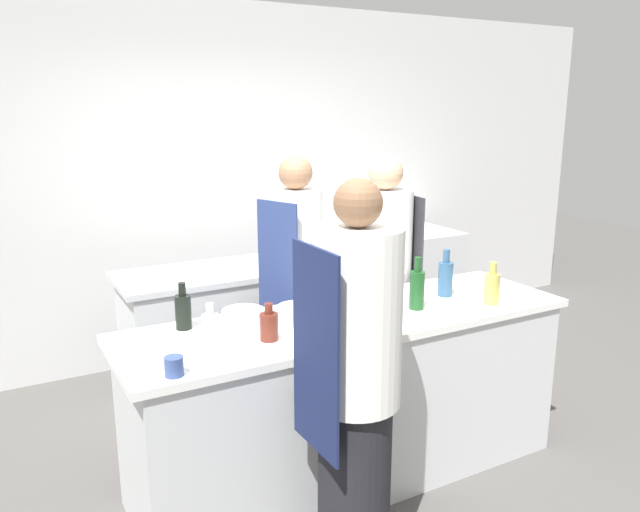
{
  "coord_description": "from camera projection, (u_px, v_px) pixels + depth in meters",
  "views": [
    {
      "loc": [
        -1.66,
        -2.64,
        2.02
      ],
      "look_at": [
        0.0,
        0.35,
        1.18
      ],
      "focal_mm": 35.0,
      "sensor_mm": 36.0,
      "label": 1
    }
  ],
  "objects": [
    {
      "name": "chef_at_pass_far",
      "position": [
        296.0,
        295.0,
        3.83
      ],
      "size": [
        0.38,
        0.37,
        1.73
      ],
      "rotation": [
        0.0,
        0.0,
        1.95
      ],
      "color": "black",
      "rests_on": "ground_plane"
    },
    {
      "name": "bowl_mixing_large",
      "position": [
        244.0,
        318.0,
        3.13
      ],
      "size": [
        0.21,
        0.21,
        0.08
      ],
      "color": "white",
      "rests_on": "prep_counter"
    },
    {
      "name": "oven_range",
      "position": [
        399.0,
        282.0,
        5.61
      ],
      "size": [
        0.98,
        0.69,
        0.92
      ],
      "color": "silver",
      "rests_on": "ground_plane"
    },
    {
      "name": "chef_at_prep_near",
      "position": [
        355.0,
        387.0,
        2.6
      ],
      "size": [
        0.39,
        0.37,
        1.74
      ],
      "rotation": [
        0.0,
        0.0,
        1.58
      ],
      "color": "black",
      "rests_on": "ground_plane"
    },
    {
      "name": "bottle_water",
      "position": [
        211.0,
        327.0,
        2.89
      ],
      "size": [
        0.08,
        0.08,
        0.19
      ],
      "color": "silver",
      "rests_on": "prep_counter"
    },
    {
      "name": "pass_counter",
      "position": [
        263.0,
        327.0,
        4.46
      ],
      "size": [
        1.98,
        0.63,
        0.93
      ],
      "color": "silver",
      "rests_on": "ground_plane"
    },
    {
      "name": "bottle_vinegar",
      "position": [
        269.0,
        326.0,
        2.93
      ],
      "size": [
        0.09,
        0.09,
        0.18
      ],
      "color": "#5B2319",
      "rests_on": "prep_counter"
    },
    {
      "name": "bottle_olive_oil",
      "position": [
        417.0,
        288.0,
        3.37
      ],
      "size": [
        0.08,
        0.08,
        0.29
      ],
      "color": "#19471E",
      "rests_on": "prep_counter"
    },
    {
      "name": "ground_plane",
      "position": [
        350.0,
        473.0,
        3.5
      ],
      "size": [
        16.0,
        16.0,
        0.0
      ],
      "primitive_type": "plane",
      "color": "#4C4947"
    },
    {
      "name": "bottle_sauce",
      "position": [
        183.0,
        311.0,
        3.07
      ],
      "size": [
        0.08,
        0.08,
        0.24
      ],
      "color": "black",
      "rests_on": "prep_counter"
    },
    {
      "name": "wall_back",
      "position": [
        212.0,
        184.0,
        4.98
      ],
      "size": [
        8.0,
        0.06,
        2.8
      ],
      "color": "silver",
      "rests_on": "ground_plane"
    },
    {
      "name": "prep_counter",
      "position": [
        351.0,
        397.0,
        3.39
      ],
      "size": [
        2.46,
        0.72,
        0.93
      ],
      "color": "silver",
      "rests_on": "ground_plane"
    },
    {
      "name": "bowl_prep_small",
      "position": [
        368.0,
        309.0,
        3.31
      ],
      "size": [
        0.17,
        0.17,
        0.06
      ],
      "color": "navy",
      "rests_on": "prep_counter"
    },
    {
      "name": "bottle_wine",
      "position": [
        445.0,
        277.0,
        3.6
      ],
      "size": [
        0.08,
        0.08,
        0.28
      ],
      "color": "#2D5175",
      "rests_on": "prep_counter"
    },
    {
      "name": "cup",
      "position": [
        174.0,
        366.0,
        2.55
      ],
      "size": [
        0.08,
        0.08,
        0.08
      ],
      "color": "#33477F",
      "rests_on": "prep_counter"
    },
    {
      "name": "chef_at_stove",
      "position": [
        383.0,
        285.0,
        4.11
      ],
      "size": [
        0.4,
        0.38,
        1.71
      ],
      "rotation": [
        0.0,
        0.0,
        -1.71
      ],
      "color": "black",
      "rests_on": "ground_plane"
    },
    {
      "name": "bottle_cooking_oil",
      "position": [
        492.0,
        288.0,
        3.46
      ],
      "size": [
        0.09,
        0.09,
        0.24
      ],
      "color": "#B2A84C",
      "rests_on": "prep_counter"
    },
    {
      "name": "bowl_ceramic_blue",
      "position": [
        298.0,
        314.0,
        3.19
      ],
      "size": [
        0.22,
        0.22,
        0.08
      ],
      "color": "#B7BABC",
      "rests_on": "prep_counter"
    }
  ]
}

